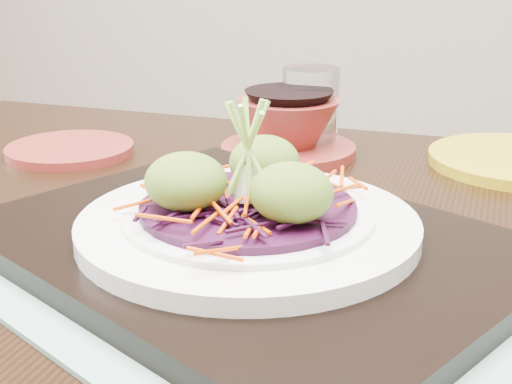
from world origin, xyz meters
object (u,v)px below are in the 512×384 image
(serving_tray, at_px, (248,245))
(water_glass, at_px, (310,108))
(white_plate, at_px, (248,224))
(terracotta_bowl_set, at_px, (288,130))
(dining_table, at_px, (259,319))
(terracotta_side_plate, at_px, (70,149))

(serving_tray, height_order, water_glass, water_glass)
(white_plate, distance_m, water_glass, 0.35)
(white_plate, relative_size, terracotta_bowl_set, 1.61)
(serving_tray, bearing_deg, white_plate, 101.78)
(terracotta_bowl_set, bearing_deg, water_glass, 68.74)
(dining_table, xyz_separation_m, white_plate, (0.01, -0.07, 0.13))
(serving_tray, bearing_deg, terracotta_bowl_set, 125.64)
(terracotta_side_plate, height_order, water_glass, water_glass)
(white_plate, bearing_deg, water_glass, 96.02)
(serving_tray, relative_size, white_plate, 1.54)
(serving_tray, relative_size, terracotta_bowl_set, 2.48)
(dining_table, bearing_deg, water_glass, 95.62)
(dining_table, xyz_separation_m, water_glass, (-0.02, 0.28, 0.14))
(water_glass, bearing_deg, serving_tray, -83.98)
(white_plate, xyz_separation_m, terracotta_bowl_set, (-0.05, 0.31, -0.00))
(white_plate, bearing_deg, terracotta_bowl_set, 99.82)
(water_glass, distance_m, terracotta_bowl_set, 0.05)
(terracotta_side_plate, bearing_deg, water_glass, 24.14)
(serving_tray, xyz_separation_m, white_plate, (0.00, 0.00, 0.02))
(terracotta_bowl_set, bearing_deg, terracotta_side_plate, -162.65)
(white_plate, bearing_deg, serving_tray, -104.04)
(serving_tray, height_order, terracotta_side_plate, serving_tray)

